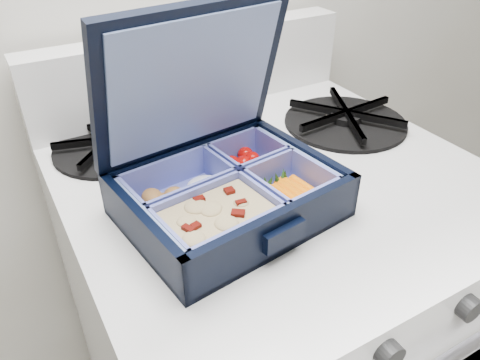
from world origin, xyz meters
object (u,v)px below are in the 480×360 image
fork (217,146)px  stove (264,358)px  bento_box (229,195)px  burner_grate (346,116)px

fork → stove: bearing=-34.5°
stove → bento_box: bearing=-150.6°
stove → bento_box: 0.45m
bento_box → burner_grate: bearing=15.2°
stove → burner_grate: burner_grate is taller
bento_box → burner_grate: size_ratio=1.21×
stove → bento_box: (-0.10, -0.05, 0.44)m
bento_box → fork: bearing=60.2°
stove → burner_grate: size_ratio=4.24×
burner_grate → fork: bearing=170.6°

